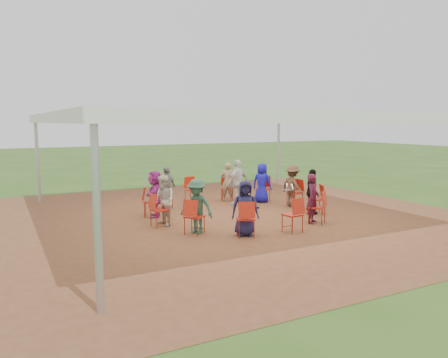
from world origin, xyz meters
name	(u,v)px	position (x,y,z in m)	size (l,w,h in m)	color
ground	(235,215)	(0.00, 0.00, 0.00)	(80.00, 80.00, 0.00)	#30531A
dirt_patch	(235,215)	(0.00, 0.00, 0.01)	(13.00, 13.00, 0.00)	brown
tent	(235,136)	(0.00, 0.00, 2.37)	(10.33, 10.33, 3.00)	#B2B2B7
chair_0	(295,193)	(2.46, 0.32, 0.45)	(0.42, 0.44, 0.90)	red
chair_1	(263,189)	(1.97, 1.50, 0.45)	(0.42, 0.44, 0.90)	red
chair_2	(227,188)	(0.95, 2.28, 0.45)	(0.42, 0.44, 0.90)	red
chair_3	(192,190)	(-0.32, 2.46, 0.45)	(0.42, 0.44, 0.90)	red
chair_4	(164,195)	(-1.50, 1.97, 0.45)	(0.42, 0.44, 0.90)	red
chair_5	(151,202)	(-2.28, 0.95, 0.45)	(0.42, 0.44, 0.90)	red
chair_6	(160,210)	(-2.46, -0.32, 0.45)	(0.42, 0.44, 0.90)	red
chair_7	(194,217)	(-1.97, -1.50, 0.45)	(0.42, 0.44, 0.90)	red
chair_8	(246,219)	(-0.95, -2.28, 0.45)	(0.42, 0.44, 0.90)	red
chair_9	(292,215)	(0.32, -2.46, 0.45)	(0.42, 0.44, 0.90)	red
chair_10	(317,207)	(1.50, -1.97, 0.45)	(0.42, 0.44, 0.90)	red
chair_11	(316,199)	(2.28, -0.95, 0.45)	(0.42, 0.44, 0.90)	red
person_seated_0	(292,186)	(2.34, 0.30, 0.69)	(0.88, 0.44, 1.37)	#533625
person_seated_1	(262,183)	(1.87, 1.43, 0.69)	(0.67, 0.37, 1.37)	#1615AF
person_seated_2	(227,182)	(0.91, 2.17, 0.69)	(0.50, 0.33, 1.37)	#967E5F
person_seated_3	(168,188)	(-1.43, 1.87, 0.69)	(0.80, 0.41, 1.37)	gray
person_seated_4	(155,194)	(-2.17, 0.91, 0.69)	(1.27, 0.47, 1.37)	#98247E
person_seated_5	(164,201)	(-2.34, -0.30, 0.69)	(0.67, 0.38, 1.37)	beige
person_seated_6	(197,206)	(-1.87, -1.43, 0.69)	(0.88, 0.44, 1.37)	#2A533F
person_seated_7	(245,208)	(-0.91, -2.17, 0.69)	(0.67, 0.37, 1.37)	#1B193F
person_seated_8	(313,199)	(1.43, -1.87, 0.69)	(0.50, 0.33, 1.37)	#451126
person_seated_9	(312,192)	(2.17, -0.91, 0.69)	(0.80, 0.41, 1.37)	black
standing_person	(238,182)	(0.92, 1.43, 0.77)	(0.90, 0.46, 1.53)	silver
cable_coil	(255,208)	(1.11, 0.64, 0.02)	(0.32, 0.32, 0.03)	black
laptop	(289,188)	(2.17, 0.28, 0.65)	(0.29, 0.34, 0.22)	#B7B7BC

